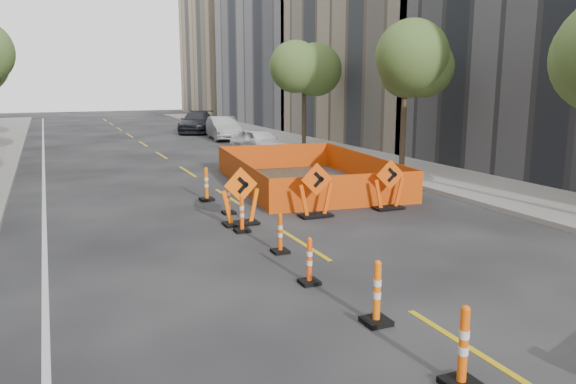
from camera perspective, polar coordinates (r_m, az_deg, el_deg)
name	(u,v)px	position (r m, az deg, el deg)	size (l,w,h in m)	color
ground_plane	(394,301)	(10.50, 10.74, -10.84)	(140.00, 140.00, 0.00)	black
sidewalk_right	(413,170)	(25.04, 12.57, 2.15)	(4.00, 90.00, 0.15)	gray
bld_right_c	(412,33)	(39.11, 12.46, 15.51)	(12.00, 16.00, 14.00)	gray
bld_right_d	(306,13)	(53.57, 1.85, 17.75)	(12.00, 18.00, 20.00)	gray
bld_right_e	(242,46)	(70.44, -4.73, 14.52)	(12.00, 14.00, 16.00)	tan
tree_r_b	(406,66)	(24.40, 11.86, 12.45)	(2.80, 2.80, 5.95)	#382B1E
tree_r_c	(304,70)	(33.10, 1.67, 12.29)	(2.80, 2.80, 5.95)	#382B1E
channelizer_1	(463,347)	(7.79, 17.39, -14.76)	(0.45, 0.45, 1.13)	#EA5509
channelizer_2	(377,292)	(9.34, 9.04, -10.03)	(0.43, 0.43, 1.09)	#FF640A
channelizer_3	(309,261)	(10.99, 2.19, -6.99)	(0.37, 0.37, 0.95)	#FD470A
channelizer_4	(280,233)	(12.92, -0.80, -4.21)	(0.37, 0.37, 0.94)	#E05009
channelizer_5	(242,213)	(14.74, -4.71, -2.19)	(0.39, 0.39, 0.99)	#FE530A
channelizer_6	(229,198)	(16.78, -6.06, -0.66)	(0.37, 0.37, 0.94)	#FD4C0A
channelizer_7	(206,184)	(18.71, -8.29, 0.81)	(0.44, 0.44, 1.13)	orange
chevron_sign_left	(241,196)	(15.42, -4.85, -0.43)	(1.07, 0.64, 1.61)	#FF620A
chevron_sign_center	(316,190)	(16.27, 2.86, 0.21)	(1.07, 0.64, 1.60)	#EE4B0A
chevron_sign_right	(389,184)	(17.52, 10.24, 0.76)	(1.04, 0.62, 1.56)	#E84C09
safety_fence	(305,171)	(21.42, 1.73, 2.18)	(5.07, 8.63, 1.08)	#D94E0B
parked_car_near	(259,142)	(30.17, -2.97, 5.13)	(1.67, 4.16, 1.42)	white
parked_car_mid	(223,128)	(38.36, -6.62, 6.46)	(1.63, 4.68, 1.54)	#9B9BA0
parked_car_far	(197,122)	(43.75, -9.23, 7.02)	(2.25, 5.54, 1.61)	black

